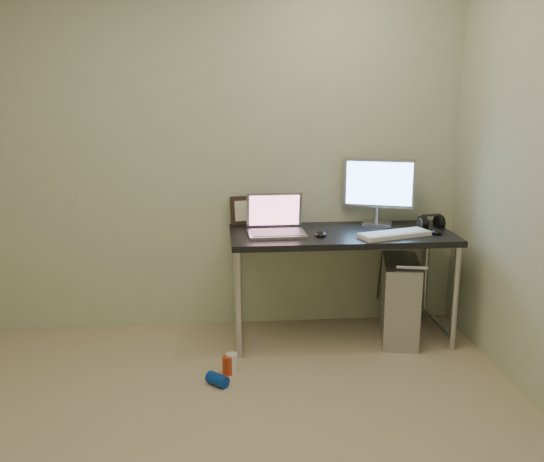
# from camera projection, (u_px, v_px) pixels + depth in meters

# --- Properties ---
(wall_back) EXTENTS (3.50, 0.02, 2.50)m
(wall_back) POSITION_uv_depth(u_px,v_px,m) (213.00, 154.00, 4.20)
(wall_back) COLOR beige
(wall_back) RESTS_ON ground
(desk) EXTENTS (1.49, 0.65, 0.75)m
(desk) POSITION_uv_depth(u_px,v_px,m) (341.00, 244.00, 4.09)
(desk) COLOR black
(desk) RESTS_ON ground
(tower_computer) EXTENTS (0.34, 0.57, 0.59)m
(tower_computer) POSITION_uv_depth(u_px,v_px,m) (400.00, 300.00, 4.16)
(tower_computer) COLOR #A4A5A8
(tower_computer) RESTS_ON ground
(cable_a) EXTENTS (0.01, 0.16, 0.69)m
(cable_a) POSITION_uv_depth(u_px,v_px,m) (380.00, 269.00, 4.45)
(cable_a) COLOR black
(cable_a) RESTS_ON ground
(cable_b) EXTENTS (0.02, 0.11, 0.71)m
(cable_b) POSITION_uv_depth(u_px,v_px,m) (393.00, 272.00, 4.45)
(cable_b) COLOR black
(cable_b) RESTS_ON ground
(can_red) EXTENTS (0.09, 0.09, 0.12)m
(can_red) POSITION_uv_depth(u_px,v_px,m) (228.00, 365.00, 3.66)
(can_red) COLOR #C43C19
(can_red) RESTS_ON ground
(can_white) EXTENTS (0.07, 0.07, 0.13)m
(can_white) POSITION_uv_depth(u_px,v_px,m) (232.00, 363.00, 3.68)
(can_white) COLOR white
(can_white) RESTS_ON ground
(can_blue) EXTENTS (0.14, 0.14, 0.07)m
(can_blue) POSITION_uv_depth(u_px,v_px,m) (217.00, 380.00, 3.53)
(can_blue) COLOR #09339E
(can_blue) RESTS_ON ground
(laptop) EXTENTS (0.38, 0.32, 0.26)m
(laptop) POSITION_uv_depth(u_px,v_px,m) (276.00, 224.00, 4.03)
(laptop) COLOR #B6B5BD
(laptop) RESTS_ON desk
(monitor) EXTENTS (0.48, 0.20, 0.47)m
(monitor) POSITION_uv_depth(u_px,v_px,m) (378.00, 186.00, 4.24)
(monitor) COLOR #B6B5BD
(monitor) RESTS_ON desk
(keyboard) EXTENTS (0.50, 0.30, 0.03)m
(keyboard) POSITION_uv_depth(u_px,v_px,m) (395.00, 234.00, 3.95)
(keyboard) COLOR white
(keyboard) RESTS_ON desk
(mouse_right) EXTENTS (0.09, 0.13, 0.04)m
(mouse_right) POSITION_uv_depth(u_px,v_px,m) (436.00, 231.00, 4.03)
(mouse_right) COLOR black
(mouse_right) RESTS_ON desk
(mouse_left) EXTENTS (0.09, 0.13, 0.04)m
(mouse_left) POSITION_uv_depth(u_px,v_px,m) (321.00, 233.00, 3.96)
(mouse_left) COLOR black
(mouse_left) RESTS_ON desk
(headphones) EXTENTS (0.18, 0.11, 0.12)m
(headphones) POSITION_uv_depth(u_px,v_px,m) (431.00, 223.00, 4.21)
(headphones) COLOR black
(headphones) RESTS_ON desk
(picture_frame) EXTENTS (0.26, 0.11, 0.21)m
(picture_frame) POSITION_uv_depth(u_px,v_px,m) (248.00, 210.00, 4.28)
(picture_frame) COLOR black
(picture_frame) RESTS_ON desk
(webcam) EXTENTS (0.05, 0.04, 0.12)m
(webcam) POSITION_uv_depth(u_px,v_px,m) (275.00, 212.00, 4.29)
(webcam) COLOR silver
(webcam) RESTS_ON desk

